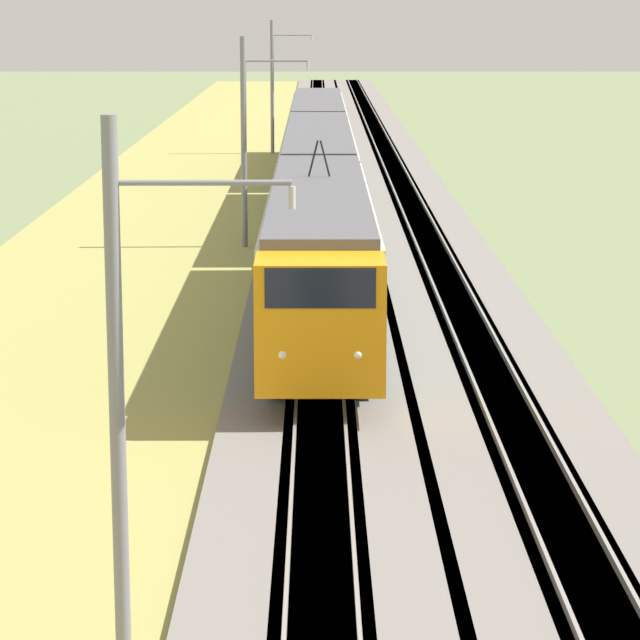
{
  "coord_description": "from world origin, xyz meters",
  "views": [
    {
      "loc": [
        -13.43,
        0.07,
        9.09
      ],
      "look_at": [
        19.26,
        0.0,
        2.27
      ],
      "focal_mm": 85.0,
      "sensor_mm": 36.0,
      "label": 1
    }
  ],
  "objects_px": {
    "catenary_mast_far": "(273,86)",
    "passenger_train": "(319,169)",
    "catenary_mast_mid": "(245,141)",
    "catenary_mast_near": "(121,388)"
  },
  "relations": [
    {
      "from": "catenary_mast_mid",
      "to": "catenary_mast_far",
      "type": "height_order",
      "value": "catenary_mast_far"
    },
    {
      "from": "catenary_mast_near",
      "to": "catenary_mast_mid",
      "type": "distance_m",
      "value": 36.71
    },
    {
      "from": "catenary_mast_mid",
      "to": "catenary_mast_far",
      "type": "bearing_deg",
      "value": 0.0
    },
    {
      "from": "catenary_mast_far",
      "to": "passenger_train",
      "type": "bearing_deg",
      "value": -174.89
    },
    {
      "from": "catenary_mast_near",
      "to": "catenary_mast_mid",
      "type": "height_order",
      "value": "catenary_mast_mid"
    },
    {
      "from": "catenary_mast_far",
      "to": "catenary_mast_mid",
      "type": "bearing_deg",
      "value": -180.0
    },
    {
      "from": "passenger_train",
      "to": "catenary_mast_mid",
      "type": "relative_size",
      "value": 7.99
    },
    {
      "from": "catenary_mast_mid",
      "to": "catenary_mast_far",
      "type": "distance_m",
      "value": 36.71
    },
    {
      "from": "catenary_mast_mid",
      "to": "catenary_mast_far",
      "type": "relative_size",
      "value": 0.97
    },
    {
      "from": "catenary_mast_near",
      "to": "catenary_mast_far",
      "type": "bearing_deg",
      "value": 0.0
    }
  ]
}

